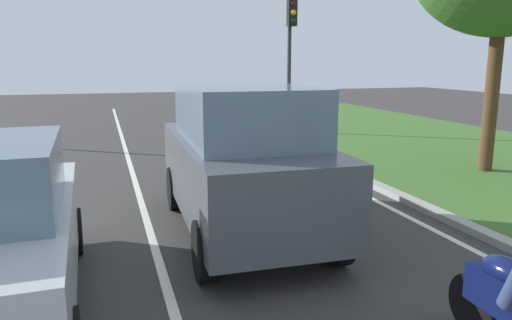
% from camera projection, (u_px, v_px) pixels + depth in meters
% --- Properties ---
extents(ground_plane, '(60.00, 60.00, 0.00)m').
position_uv_depth(ground_plane, '(160.00, 167.00, 12.32)').
color(ground_plane, '#383533').
extents(lane_line_center, '(0.12, 32.00, 0.01)m').
position_uv_depth(lane_line_center, '(131.00, 168.00, 12.11)').
color(lane_line_center, silver).
rests_on(lane_line_center, ground).
extents(lane_line_right_edge, '(0.12, 32.00, 0.01)m').
position_uv_depth(lane_line_right_edge, '(292.00, 158.00, 13.38)').
color(lane_line_right_edge, silver).
rests_on(lane_line_right_edge, ground).
extents(grass_verge_right, '(9.00, 48.00, 0.06)m').
position_uv_depth(grass_verge_right, '(441.00, 148.00, 14.83)').
color(grass_verge_right, '#3D6628').
rests_on(grass_verge_right, ground).
extents(curb_right, '(0.24, 48.00, 0.12)m').
position_uv_depth(curb_right, '(308.00, 155.00, 13.52)').
color(curb_right, '#9E9B93').
rests_on(curb_right, ground).
extents(car_suv_ahead, '(2.07, 4.55, 2.28)m').
position_uv_depth(car_suv_ahead, '(243.00, 159.00, 7.35)').
color(car_suv_ahead, '#474C51').
rests_on(car_suv_ahead, ground).
extents(traffic_light_near_right, '(0.32, 0.50, 5.02)m').
position_uv_depth(traffic_light_near_right, '(291.00, 40.00, 17.22)').
color(traffic_light_near_right, '#2D2D2D').
rests_on(traffic_light_near_right, ground).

